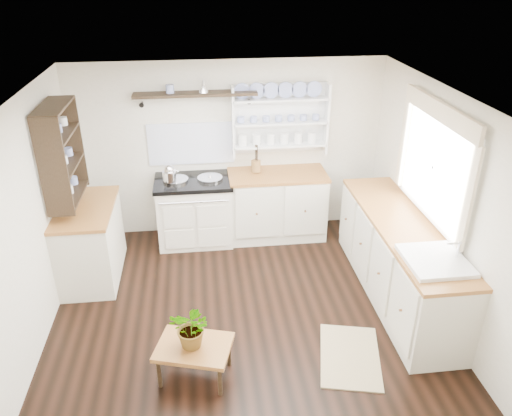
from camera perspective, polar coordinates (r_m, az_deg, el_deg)
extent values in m
cube|color=black|center=(5.48, -1.33, -11.62)|extent=(4.00, 3.80, 0.01)
cube|color=beige|center=(6.59, -3.09, 6.74)|extent=(4.00, 0.02, 2.30)
cube|color=beige|center=(5.39, 20.20, 0.35)|extent=(0.02, 3.80, 2.30)
cube|color=beige|center=(5.09, -24.49, -2.06)|extent=(0.02, 3.80, 2.30)
cube|color=white|center=(4.43, -1.64, 12.40)|extent=(4.00, 3.80, 0.01)
cube|color=white|center=(5.36, 19.72, 4.39)|extent=(0.04, 1.40, 1.00)
cube|color=white|center=(5.35, 19.53, 4.38)|extent=(0.02, 1.50, 1.10)
cube|color=beige|center=(5.17, 20.31, 10.33)|extent=(0.04, 1.55, 0.18)
cube|color=silver|center=(6.57, -7.00, -0.52)|extent=(0.94, 0.61, 0.83)
cube|color=black|center=(6.38, -7.21, 2.98)|extent=(0.98, 0.65, 0.05)
cylinder|color=silver|center=(6.37, -9.17, 3.20)|extent=(0.32, 0.32, 0.03)
cylinder|color=silver|center=(6.36, -5.29, 3.41)|extent=(0.32, 0.32, 0.03)
cylinder|color=silver|center=(6.11, -7.12, 0.67)|extent=(0.84, 0.02, 0.02)
cube|color=beige|center=(6.65, 2.40, 0.32)|extent=(1.25, 0.60, 0.88)
cube|color=brown|center=(6.47, 2.48, 3.81)|extent=(1.27, 0.63, 0.04)
cube|color=beige|center=(5.68, 15.93, -5.79)|extent=(0.60, 2.40, 0.88)
cube|color=brown|center=(5.47, 16.50, -1.89)|extent=(0.62, 2.43, 0.04)
cube|color=white|center=(4.93, 19.60, -6.83)|extent=(0.55, 0.60, 0.28)
cylinder|color=silver|center=(4.91, 22.06, -4.63)|extent=(0.02, 0.02, 0.22)
cube|color=beige|center=(6.10, -18.38, -3.75)|extent=(0.60, 1.10, 0.88)
cube|color=brown|center=(5.90, -18.98, -0.06)|extent=(0.62, 1.13, 0.04)
cube|color=white|center=(6.51, 2.64, 10.22)|extent=(1.20, 0.03, 0.90)
cube|color=white|center=(6.43, 2.77, 10.00)|extent=(1.20, 0.22, 0.02)
cylinder|color=navy|center=(6.36, 2.81, 12.35)|extent=(0.20, 0.02, 0.20)
cube|color=black|center=(6.23, -6.94, 12.81)|extent=(1.50, 0.24, 0.04)
cone|color=black|center=(6.35, -12.88, 11.61)|extent=(0.06, 0.20, 0.06)
cone|color=black|center=(6.35, -0.90, 12.26)|extent=(0.06, 0.20, 0.06)
cube|color=black|center=(5.68, -21.36, 5.90)|extent=(0.28, 0.80, 1.05)
cylinder|color=brown|center=(6.47, -0.01, 4.82)|extent=(0.13, 0.13, 0.15)
cube|color=brown|center=(4.59, -7.11, -15.51)|extent=(0.75, 0.62, 0.04)
cylinder|color=black|center=(4.65, -11.01, -18.04)|extent=(0.04, 0.04, 0.31)
cylinder|color=black|center=(4.90, -9.56, -15.17)|extent=(0.04, 0.04, 0.31)
cylinder|color=black|center=(4.52, -4.14, -19.12)|extent=(0.04, 0.04, 0.31)
cylinder|color=black|center=(4.77, -3.11, -16.08)|extent=(0.04, 0.04, 0.31)
imported|color=#3F7233|center=(4.44, -7.27, -13.40)|extent=(0.47, 0.46, 0.40)
cube|color=olive|center=(5.02, 10.67, -16.31)|extent=(0.73, 0.95, 0.02)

